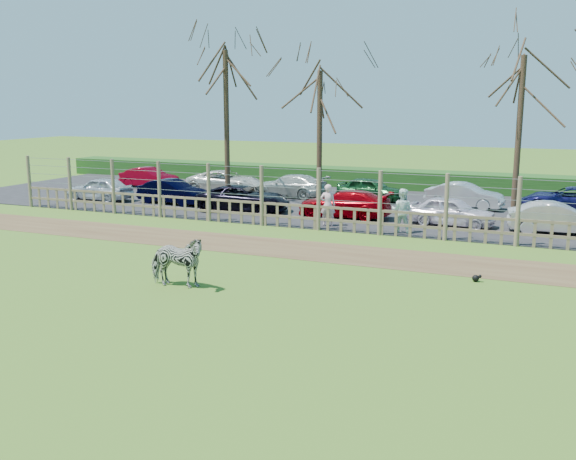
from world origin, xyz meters
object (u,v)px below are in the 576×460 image
at_px(tree_mid, 320,106).
at_px(car_9, 290,186).
at_px(car_2, 244,198).
at_px(zebra, 176,262).
at_px(visitor_b, 402,211).
at_px(car_3, 344,204).
at_px(car_8, 226,181).
at_px(car_0, 100,189).
at_px(car_10, 371,189).
at_px(tree_left, 226,90).
at_px(car_12, 569,200).
at_px(car_7, 149,178).
at_px(tree_right, 521,97).
at_px(car_11, 464,196).
at_px(visitor_a, 328,205).
at_px(crow, 476,278).
at_px(car_1, 172,192).
at_px(car_4, 452,211).
at_px(car_5, 557,218).

height_order(tree_mid, car_9, tree_mid).
bearing_deg(tree_mid, car_2, -134.06).
height_order(zebra, car_2, zebra).
bearing_deg(visitor_b, car_3, -36.65).
bearing_deg(car_8, car_0, 136.92).
height_order(zebra, car_10, zebra).
relative_size(visitor_b, car_0, 0.49).
xyz_separation_m(tree_left, car_9, (2.01, 3.28, -4.98)).
bearing_deg(tree_mid, car_12, 13.13).
xyz_separation_m(car_7, car_10, (13.46, 0.19, 0.00)).
xyz_separation_m(tree_right, car_11, (-2.36, 1.64, -4.60)).
bearing_deg(car_12, car_11, -81.28).
distance_m(visitor_a, car_10, 7.26).
distance_m(visitor_b, car_12, 9.62).
relative_size(tree_right, car_8, 1.70).
height_order(car_7, car_10, same).
bearing_deg(crow, car_1, 151.35).
relative_size(car_7, car_8, 0.84).
relative_size(car_7, car_12, 0.84).
relative_size(tree_mid, tree_right, 0.93).
bearing_deg(tree_mid, car_7, 168.31).
xyz_separation_m(zebra, visitor_b, (4.04, 9.74, 0.17)).
bearing_deg(car_8, car_12, -93.17).
bearing_deg(car_2, car_9, -8.34).
relative_size(car_2, car_8, 1.00).
bearing_deg(car_12, crow, -7.93).
distance_m(tree_left, car_7, 9.29).
height_order(car_3, car_7, same).
bearing_deg(tree_left, tree_right, 6.34).
bearing_deg(car_12, tree_right, -44.13).
bearing_deg(car_0, tree_left, 103.90).
bearing_deg(car_10, visitor_a, -172.33).
bearing_deg(car_1, tree_left, -59.77).
relative_size(zebra, car_9, 0.42).
xyz_separation_m(tree_mid, tree_right, (9.00, 0.50, 0.37)).
bearing_deg(car_12, car_8, -87.40).
bearing_deg(car_1, car_4, -86.96).
height_order(car_3, car_8, same).
relative_size(car_4, car_5, 0.97).
relative_size(car_4, car_8, 0.82).
height_order(visitor_b, car_1, visitor_b).
bearing_deg(car_9, car_3, 49.09).
xyz_separation_m(tree_mid, car_5, (10.79, -2.71, -4.23)).
bearing_deg(tree_left, visitor_a, -29.09).
height_order(car_2, car_7, same).
xyz_separation_m(crow, car_9, (-11.25, 13.06, 0.53)).
xyz_separation_m(crow, car_8, (-15.36, 13.42, 0.53)).
distance_m(tree_mid, car_11, 8.16).
xyz_separation_m(car_3, car_4, (4.67, -0.18, 0.00)).
bearing_deg(car_4, car_2, 97.44).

